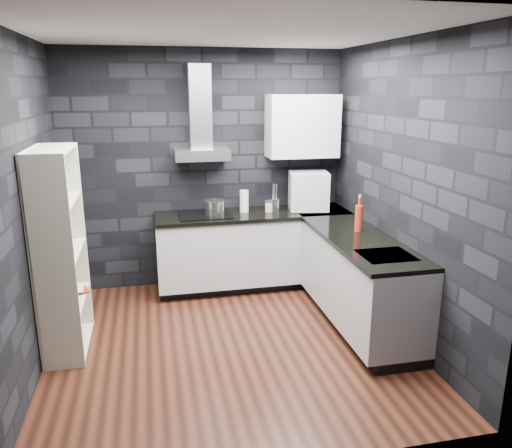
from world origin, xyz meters
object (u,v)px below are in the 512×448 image
object	(u,v)px
storage_jar	(269,207)
appliance_garage	(309,191)
glass_vase	(244,201)
red_bottle	(359,218)
bookshelf	(60,253)
utensil_crock	(274,205)
fruit_bowl	(58,253)
pot	(214,208)

from	to	relation	value
storage_jar	appliance_garage	distance (m)	0.49
glass_vase	red_bottle	bearing A→B (deg)	-46.77
red_bottle	bookshelf	xyz separation A→B (m)	(-2.78, -0.08, -0.13)
storage_jar	utensil_crock	xyz separation A→B (m)	(0.06, 0.00, 0.02)
fruit_bowl	utensil_crock	bearing A→B (deg)	28.31
glass_vase	bookshelf	size ratio (longest dim) A/B	0.14
glass_vase	bookshelf	world-z (taller)	bookshelf
pot	red_bottle	distance (m)	1.62
glass_vase	utensil_crock	bearing A→B (deg)	-6.86
pot	red_bottle	world-z (taller)	red_bottle
appliance_garage	utensil_crock	bearing A→B (deg)	-173.87
utensil_crock	storage_jar	bearing A→B (deg)	-177.32
pot	glass_vase	bearing A→B (deg)	7.41
storage_jar	utensil_crock	size ratio (longest dim) A/B	0.77
glass_vase	utensil_crock	size ratio (longest dim) A/B	1.73
glass_vase	utensil_crock	xyz separation A→B (m)	(0.34, -0.04, -0.05)
red_bottle	fruit_bowl	bearing A→B (deg)	-175.99
glass_vase	appliance_garage	size ratio (longest dim) A/B	0.57
storage_jar	fruit_bowl	xyz separation A→B (m)	(-2.11, -1.17, -0.02)
utensil_crock	red_bottle	bearing A→B (deg)	-57.91
pot	appliance_garage	xyz separation A→B (m)	(1.09, -0.02, 0.15)
glass_vase	utensil_crock	world-z (taller)	glass_vase
appliance_garage	fruit_bowl	distance (m)	2.82
storage_jar	glass_vase	bearing A→B (deg)	171.07
glass_vase	bookshelf	bearing A→B (deg)	-149.14
storage_jar	utensil_crock	world-z (taller)	utensil_crock
appliance_garage	red_bottle	bearing A→B (deg)	-67.39
appliance_garage	fruit_bowl	size ratio (longest dim) A/B	2.05
appliance_garage	pot	bearing A→B (deg)	-171.22
pot	bookshelf	xyz separation A→B (m)	(-1.48, -1.05, -0.08)
utensil_crock	fruit_bowl	distance (m)	2.47
storage_jar	pot	bearing A→B (deg)	-179.91
bookshelf	utensil_crock	bearing A→B (deg)	18.29
red_bottle	pot	bearing A→B (deg)	143.31
bookshelf	fruit_bowl	distance (m)	0.12
bookshelf	red_bottle	bearing A→B (deg)	-5.96
fruit_bowl	appliance_garage	bearing A→B (deg)	23.97
glass_vase	fruit_bowl	xyz separation A→B (m)	(-1.83, -1.21, -0.09)
pot	bookshelf	distance (m)	1.81
pot	bookshelf	size ratio (longest dim) A/B	0.13
pot	red_bottle	xyz separation A→B (m)	(1.30, -0.97, 0.05)
appliance_garage	bookshelf	xyz separation A→B (m)	(-2.57, -1.02, -0.22)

